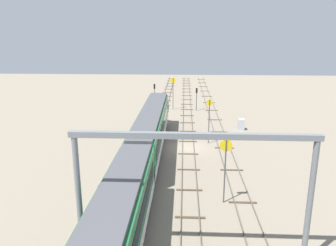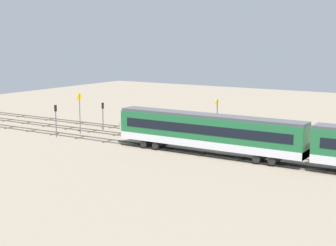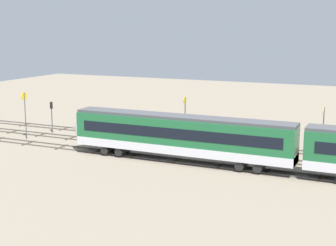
# 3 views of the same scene
# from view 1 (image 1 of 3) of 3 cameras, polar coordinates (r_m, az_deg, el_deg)

# --- Properties ---
(ground_plane) EXTENTS (149.07, 149.07, 0.00)m
(ground_plane) POSITION_cam_1_polar(r_m,az_deg,el_deg) (42.64, 3.44, -4.21)
(ground_plane) COLOR gray
(track_near_foreground) EXTENTS (133.07, 2.40, 0.16)m
(track_near_foreground) POSITION_cam_1_polar(r_m,az_deg,el_deg) (42.93, 9.56, -4.17)
(track_near_foreground) COLOR #59544C
(track_near_foreground) RESTS_ON ground
(track_second_near) EXTENTS (133.07, 2.40, 0.16)m
(track_second_near) POSITION_cam_1_polar(r_m,az_deg,el_deg) (42.62, 3.44, -4.12)
(track_second_near) COLOR #59544C
(track_second_near) RESTS_ON ground
(track_with_train) EXTENTS (133.07, 2.40, 0.16)m
(track_with_train) POSITION_cam_1_polar(r_m,az_deg,el_deg) (42.80, -2.69, -4.03)
(track_with_train) COLOR #59544C
(track_with_train) RESTS_ON ground
(overhead_gantry) EXTENTS (0.40, 14.62, 8.60)m
(overhead_gantry) POSITION_cam_1_polar(r_m,az_deg,el_deg) (20.08, 4.29, -8.17)
(overhead_gantry) COLOR slate
(overhead_gantry) RESTS_ON ground
(speed_sign_near_foreground) EXTENTS (0.14, 0.81, 5.87)m
(speed_sign_near_foreground) POSITION_cam_1_polar(r_m,az_deg,el_deg) (43.56, 7.02, 1.13)
(speed_sign_near_foreground) COLOR #4C4C51
(speed_sign_near_foreground) RESTS_ON ground
(speed_sign_mid_trackside) EXTENTS (0.14, 1.04, 5.69)m
(speed_sign_mid_trackside) POSITION_cam_1_polar(r_m,az_deg,el_deg) (28.45, 9.74, -6.46)
(speed_sign_mid_trackside) COLOR #4C4C51
(speed_sign_mid_trackside) RESTS_ON ground
(speed_sign_far_trackside) EXTENTS (0.14, 1.03, 6.01)m
(speed_sign_far_trackside) POSITION_cam_1_polar(r_m,az_deg,el_deg) (62.69, 0.87, 5.87)
(speed_sign_far_trackside) COLOR #4C4C51
(speed_sign_far_trackside) RESTS_ON ground
(signal_light_trackside_approach) EXTENTS (0.31, 0.32, 4.61)m
(signal_light_trackside_approach) POSITION_cam_1_polar(r_m,az_deg,el_deg) (64.32, -2.31, 5.25)
(signal_light_trackside_approach) COLOR #4C4C51
(signal_light_trackside_approach) RESTS_ON ground
(signal_light_trackside_departure) EXTENTS (0.31, 0.32, 4.22)m
(signal_light_trackside_departure) POSITION_cam_1_polar(r_m,az_deg,el_deg) (62.21, 4.88, 4.64)
(signal_light_trackside_departure) COLOR #4C4C51
(signal_light_trackside_departure) RESTS_ON ground
(relay_cabinet) EXTENTS (1.03, 0.87, 1.65)m
(relay_cabinet) POSITION_cam_1_polar(r_m,az_deg,el_deg) (51.17, 12.35, -0.24)
(relay_cabinet) COLOR #B2B7BC
(relay_cabinet) RESTS_ON ground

